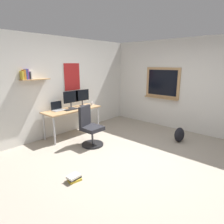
# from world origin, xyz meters

# --- Properties ---
(ground_plane) EXTENTS (5.20, 5.20, 0.00)m
(ground_plane) POSITION_xyz_m (0.00, 0.00, 0.00)
(ground_plane) COLOR #9E9384
(ground_plane) RESTS_ON ground
(wall_back) EXTENTS (5.00, 0.30, 2.60)m
(wall_back) POSITION_xyz_m (-0.01, 2.45, 1.30)
(wall_back) COLOR silver
(wall_back) RESTS_ON ground
(wall_right) EXTENTS (0.22, 5.00, 2.60)m
(wall_right) POSITION_xyz_m (2.45, 0.03, 1.30)
(wall_right) COLOR silver
(wall_right) RESTS_ON ground
(desk) EXTENTS (1.58, 0.59, 0.73)m
(desk) POSITION_xyz_m (0.01, 2.07, 0.66)
(desk) COLOR tan
(desk) RESTS_ON ground
(office_chair) EXTENTS (0.52, 0.54, 0.95)m
(office_chair) POSITION_xyz_m (-0.15, 1.21, 0.41)
(office_chair) COLOR black
(office_chair) RESTS_ON ground
(laptop) EXTENTS (0.31, 0.21, 0.23)m
(laptop) POSITION_xyz_m (-0.35, 2.22, 0.79)
(laptop) COLOR #ADAFB5
(laptop) RESTS_ON desk
(monitor_primary) EXTENTS (0.46, 0.17, 0.46)m
(monitor_primary) POSITION_xyz_m (0.05, 2.17, 1.00)
(monitor_primary) COLOR #38383D
(monitor_primary) RESTS_ON desk
(monitor_secondary) EXTENTS (0.46, 0.17, 0.46)m
(monitor_secondary) POSITION_xyz_m (0.44, 2.17, 1.00)
(monitor_secondary) COLOR #38383D
(monitor_secondary) RESTS_ON desk
(keyboard) EXTENTS (0.37, 0.13, 0.02)m
(keyboard) POSITION_xyz_m (-0.07, 2.00, 0.74)
(keyboard) COLOR black
(keyboard) RESTS_ON desk
(computer_mouse) EXTENTS (0.10, 0.06, 0.03)m
(computer_mouse) POSITION_xyz_m (0.21, 2.00, 0.75)
(computer_mouse) COLOR #262628
(computer_mouse) RESTS_ON desk
(coffee_mug) EXTENTS (0.08, 0.08, 0.09)m
(coffee_mug) POSITION_xyz_m (0.70, 2.05, 0.78)
(coffee_mug) COLOR silver
(coffee_mug) RESTS_ON desk
(backpack) EXTENTS (0.32, 0.22, 0.37)m
(backpack) POSITION_xyz_m (1.47, -0.31, 0.18)
(backpack) COLOR black
(backpack) RESTS_ON ground
(book_stack_on_floor) EXTENTS (0.24, 0.20, 0.11)m
(book_stack_on_floor) POSITION_xyz_m (-1.34, 0.28, 0.05)
(book_stack_on_floor) COLOR gold
(book_stack_on_floor) RESTS_ON ground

